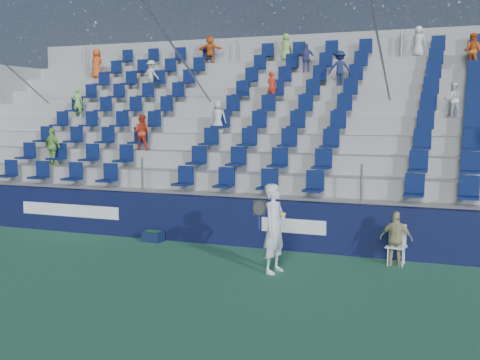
{
  "coord_description": "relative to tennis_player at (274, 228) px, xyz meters",
  "views": [
    {
      "loc": [
        5.51,
        -10.69,
        3.27
      ],
      "look_at": [
        0.2,
        2.8,
        1.7
      ],
      "focal_mm": 45.0,
      "sensor_mm": 36.0,
      "label": 1
    }
  ],
  "objects": [
    {
      "name": "tennis_player",
      "position": [
        0.0,
        0.0,
        0.0
      ],
      "size": [
        0.69,
        0.75,
        1.86
      ],
      "color": "silver",
      "rests_on": "ground"
    },
    {
      "name": "line_judge_chair",
      "position": [
        2.29,
        1.66,
        -0.43
      ],
      "size": [
        0.45,
        0.46,
        0.89
      ],
      "color": "white",
      "rests_on": "ground"
    },
    {
      "name": "line_judge",
      "position": [
        2.29,
        1.52,
        -0.34
      ],
      "size": [
        0.71,
        0.32,
        1.19
      ],
      "primitive_type": "imported",
      "rotation": [
        0.0,
        0.0,
        3.1
      ],
      "color": "tan",
      "rests_on": "ground"
    },
    {
      "name": "ball_bin",
      "position": [
        -3.89,
        1.77,
        -0.78
      ],
      "size": [
        0.54,
        0.38,
        0.29
      ],
      "color": "#101C3B",
      "rests_on": "ground"
    },
    {
      "name": "ground",
      "position": [
        -1.68,
        -0.98,
        -0.93
      ],
      "size": [
        70.0,
        70.0,
        0.0
      ],
      "primitive_type": "plane",
      "color": "#31744F",
      "rests_on": "ground"
    },
    {
      "name": "grandstand",
      "position": [
        -1.69,
        7.26,
        1.2
      ],
      "size": [
        24.0,
        8.17,
        6.63
      ],
      "color": "#A0A09B",
      "rests_on": "ground"
    },
    {
      "name": "sponsor_wall",
      "position": [
        -1.68,
        2.16,
        -0.33
      ],
      "size": [
        24.0,
        0.32,
        1.2
      ],
      "color": "#0F1439",
      "rests_on": "ground"
    }
  ]
}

